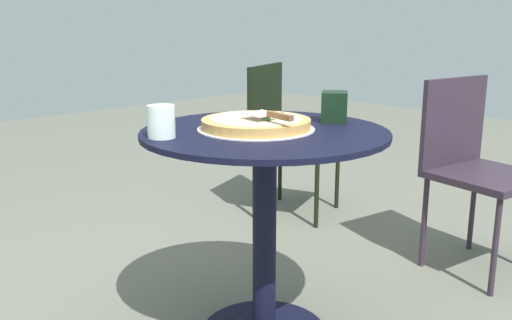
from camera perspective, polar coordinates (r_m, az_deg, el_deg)
patio_table at (r=1.90m, az=0.85°, el=-3.44°), size 0.80×0.80×0.73m
pizza_on_tray at (r=1.85m, az=0.01°, el=3.61°), size 0.38×0.38×0.05m
pizza_server at (r=1.77m, az=1.39°, el=4.50°), size 0.09×0.21×0.02m
drinking_cup at (r=1.74m, az=-9.40°, el=3.79°), size 0.08×0.08×0.10m
napkin_dispenser at (r=2.01m, az=7.79°, el=5.27°), size 0.13×0.13×0.10m
patio_chair_near at (r=3.21m, az=2.93°, el=3.28°), size 0.54×0.54×0.83m
patio_chair_far at (r=2.66m, az=20.82°, el=0.07°), size 0.47×0.47×0.83m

